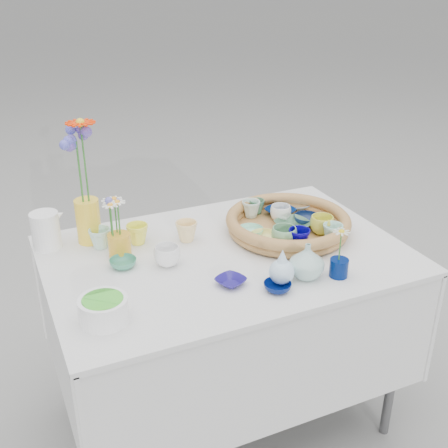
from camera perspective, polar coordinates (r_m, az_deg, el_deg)
name	(u,v)px	position (r m, az deg, el deg)	size (l,w,h in m)	color
ground	(226,415)	(2.46, 0.20, -18.83)	(80.00, 80.00, 0.00)	gray
display_table	(226,415)	(2.46, 0.20, -18.83)	(1.26, 0.86, 0.77)	silver
wicker_tray	(288,224)	(2.14, 6.51, 0.02)	(0.47, 0.47, 0.08)	olive
tray_ceramic_0	(280,212)	(2.26, 5.74, 1.25)	(0.11, 0.11, 0.03)	#001851
tray_ceramic_1	(307,219)	(2.20, 8.41, 0.48)	(0.10, 0.10, 0.03)	#0E1F49
tray_ceramic_2	(322,225)	(2.12, 9.92, -0.09)	(0.09, 0.09, 0.07)	#D3D142
tray_ceramic_3	(293,225)	(2.15, 7.00, -0.14)	(0.13, 0.13, 0.03)	#426E4F
tray_ceramic_4	(284,237)	(2.01, 6.12, -1.29)	(0.09, 0.09, 0.07)	#72AD7A
tray_ceramic_5	(250,232)	(2.08, 2.71, -0.81)	(0.10, 0.10, 0.03)	#93E5C3
tray_ceramic_6	(251,209)	(2.23, 2.75, 1.54)	(0.07, 0.07, 0.07)	silver
tray_ceramic_7	(281,213)	(2.20, 5.77, 1.09)	(0.08, 0.08, 0.06)	white
tray_ceramic_8	(298,206)	(2.33, 7.51, 1.83)	(0.09, 0.09, 0.02)	#8BB3E5
tray_ceramic_9	(299,239)	(2.00, 7.63, -1.47)	(0.08, 0.08, 0.07)	#060074
tray_ceramic_10	(264,239)	(2.03, 4.10, -1.49)	(0.11, 0.11, 0.03)	#FFEA7D
tray_ceramic_11	(333,233)	(2.07, 10.97, -0.90)	(0.07, 0.07, 0.07)	#A6E4D4
tray_ceramic_12	(257,206)	(2.26, 3.34, 1.79)	(0.06, 0.06, 0.06)	#3E7251
loose_ceramic_0	(137,234)	(2.08, -8.78, -1.01)	(0.08, 0.08, 0.07)	#F6F544
loose_ceramic_1	(187,231)	(2.08, -3.83, -0.74)	(0.08, 0.08, 0.08)	#FFDC92
loose_ceramic_2	(123,263)	(1.94, -10.22, -3.93)	(0.09, 0.09, 0.03)	#3D8D6C
loose_ceramic_3	(167,256)	(1.92, -5.80, -3.23)	(0.09, 0.09, 0.07)	white
loose_ceramic_4	(231,281)	(1.81, 0.68, -5.85)	(0.09, 0.09, 0.02)	navy
loose_ceramic_5	(100,238)	(2.07, -12.47, -1.41)	(0.08, 0.08, 0.07)	silver
loose_ceramic_6	(277,287)	(1.79, 5.45, -6.36)	(0.09, 0.09, 0.03)	#031350
fluted_bowl	(104,310)	(1.66, -12.13, -8.54)	(0.14, 0.14, 0.07)	white
bud_vase_paleblue	(282,266)	(1.80, 5.91, -4.25)	(0.08, 0.08, 0.13)	silver
bud_vase_seafoam	(307,261)	(1.85, 8.43, -3.73)	(0.12, 0.12, 0.12)	#9EC3BA
bud_vase_cobalt	(339,268)	(1.89, 11.59, -4.38)	(0.06, 0.06, 0.06)	#001350
single_daisy	(340,246)	(1.85, 11.72, -2.19)	(0.07, 0.07, 0.12)	beige
tall_vase_yellow	(88,221)	(2.11, -13.63, 0.31)	(0.09, 0.09, 0.17)	yellow
gerbera	(85,163)	(2.01, -13.96, 6.03)	(0.12, 0.12, 0.31)	#FF2F00
hydrangea	(80,172)	(2.02, -14.45, 5.13)	(0.09, 0.09, 0.31)	#6047B4
white_pitcher	(46,231)	(2.11, -17.66, -0.64)	(0.14, 0.10, 0.14)	white
daisy_cup	(120,245)	(2.00, -10.56, -2.12)	(0.08, 0.08, 0.09)	gold
daisy_posy	(112,211)	(1.95, -11.30, 1.27)	(0.09, 0.09, 0.17)	white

